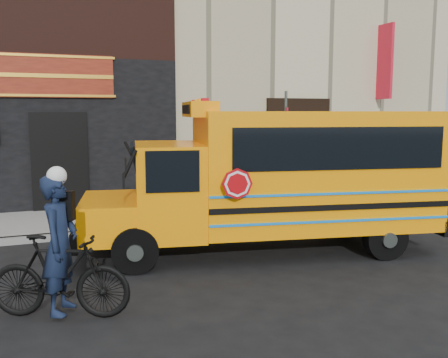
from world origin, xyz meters
TOP-DOWN VIEW (x-y plane):
  - ground at (0.00, 0.00)m, footprint 120.00×120.00m
  - curb at (0.00, 2.60)m, footprint 40.00×0.20m
  - sidewalk at (0.00, 4.10)m, footprint 40.00×3.00m
  - building at (-0.04, 10.45)m, footprint 20.00×10.70m
  - school_bus at (0.62, 0.20)m, footprint 7.18×3.39m
  - sign_pole at (2.00, 2.56)m, footprint 0.10×0.28m
  - bicycle at (-3.63, -1.67)m, footprint 1.94×1.25m
  - cyclist at (-3.60, -1.60)m, footprint 0.68×0.81m

SIDE VIEW (x-z plane):
  - ground at x=0.00m, z-range 0.00..0.00m
  - curb at x=0.00m, z-range 0.00..0.15m
  - sidewalk at x=0.00m, z-range 0.00..0.15m
  - bicycle at x=-3.63m, z-range 0.00..1.14m
  - cyclist at x=-3.60m, z-range 0.00..1.87m
  - school_bus at x=0.62m, z-range 0.05..2.97m
  - sign_pole at x=2.00m, z-range 0.16..3.40m
  - building at x=-0.04m, z-range 0.13..12.13m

